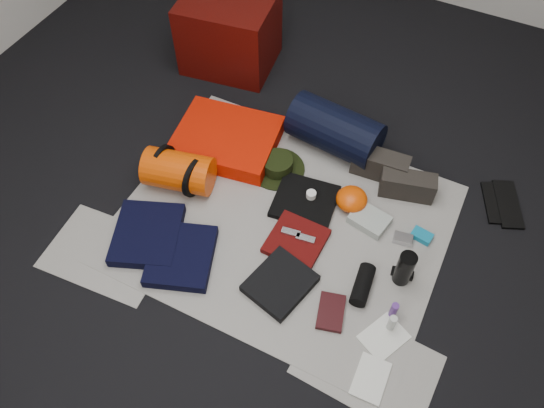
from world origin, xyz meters
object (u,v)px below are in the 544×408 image
at_px(stuff_sack, 179,171).
at_px(compact_camera, 403,239).
at_px(water_bottle, 405,268).
at_px(navy_duffel, 335,130).
at_px(paperback_book, 331,312).
at_px(red_cabinet, 229,32).
at_px(sleeping_pad, 227,139).

xyz_separation_m(stuff_sack, compact_camera, (1.18, 0.18, -0.09)).
bearing_deg(stuff_sack, water_bottle, -1.20).
relative_size(navy_duffel, paperback_book, 2.78).
distance_m(red_cabinet, stuff_sack, 1.04).
bearing_deg(navy_duffel, red_cabinet, 162.60).
bearing_deg(water_bottle, red_cabinet, 145.33).
bearing_deg(navy_duffel, compact_camera, -31.47).
bearing_deg(sleeping_pad, navy_duffel, 26.09).
distance_m(sleeping_pad, compact_camera, 1.11).
distance_m(red_cabinet, water_bottle, 1.82).
height_order(stuff_sack, navy_duffel, navy_duffel).
bearing_deg(water_bottle, navy_duffel, 133.78).
bearing_deg(paperback_book, sleeping_pad, 128.88).
bearing_deg(compact_camera, paperback_book, -117.08).
distance_m(navy_duffel, paperback_book, 1.03).
bearing_deg(stuff_sack, compact_camera, 8.71).
bearing_deg(stuff_sack, sleeping_pad, 76.11).
bearing_deg(sleeping_pad, compact_camera, -8.77).
height_order(navy_duffel, water_bottle, navy_duffel).
xyz_separation_m(navy_duffel, compact_camera, (0.56, -0.43, -0.11)).
height_order(navy_duffel, compact_camera, navy_duffel).
xyz_separation_m(sleeping_pad, compact_camera, (1.10, -0.17, -0.03)).
distance_m(sleeping_pad, stuff_sack, 0.37).
distance_m(stuff_sack, paperback_book, 1.07).
height_order(compact_camera, paperback_book, compact_camera).
xyz_separation_m(sleeping_pad, water_bottle, (1.16, -0.38, 0.05)).
bearing_deg(red_cabinet, water_bottle, -42.68).
xyz_separation_m(stuff_sack, paperback_book, (1.01, -0.34, -0.09)).
distance_m(navy_duffel, compact_camera, 0.71).
relative_size(navy_duffel, compact_camera, 5.40).
bearing_deg(stuff_sack, paperback_book, -18.33).
relative_size(red_cabinet, stuff_sack, 1.52).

